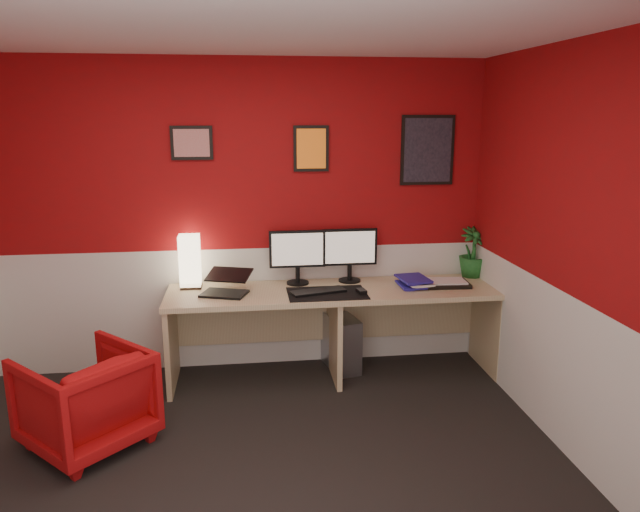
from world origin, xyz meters
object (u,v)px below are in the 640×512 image
Objects in this scene: desk at (334,333)px; monitor_left at (297,249)px; monitor_right at (350,247)px; potted_plant at (473,252)px; zen_tray at (446,284)px; pc_tower at (340,342)px; shoji_lamp at (190,263)px; armchair at (86,399)px; laptop at (224,281)px.

desk is 0.74m from monitor_left.
monitor_right reaches higher than desk.
monitor_right is 1.05m from potted_plant.
pc_tower is (-0.83, 0.17, -0.52)m from zen_tray.
potted_plant reaches higher than shoji_lamp.
shoji_lamp is 0.69× the size of monitor_left.
monitor_left is at bearing -0.53° from shoji_lamp.
monitor_left reaches higher than armchair.
desk is 0.23m from pc_tower.
laptop is 1.05m from monitor_right.
pc_tower is (0.35, -0.03, -0.80)m from monitor_left.
monitor_left reaches higher than desk.
monitor_right is at bearing 53.62° from desk.
desk is 4.48× the size of monitor_right.
armchair is (-1.79, -0.98, 0.09)m from pc_tower.
monitor_right is 0.80m from pc_tower.
desk is 6.25× the size of potted_plant.
laptop is 2.08m from potted_plant.
armchair is at bearing -164.07° from pc_tower.
shoji_lamp is at bearing -179.56° from monitor_right.
shoji_lamp is 1.21× the size of laptop.
pc_tower is (0.93, 0.20, -0.61)m from laptop.
zen_tray is at bearing -141.70° from potted_plant.
pc_tower is (1.20, -0.04, -0.70)m from shoji_lamp.
desk reaches higher than armchair.
monitor_left is 1.00× the size of monitor_right.
laptop is 0.57× the size of monitor_right.
desk is at bearing 21.56° from laptop.
shoji_lamp is at bearing 169.65° from desk.
desk is at bearing -35.98° from monitor_left.
zen_tray is at bearing -9.71° from monitor_left.
potted_plant reaches higher than laptop.
zen_tray is (1.18, -0.20, -0.28)m from monitor_left.
monitor_left is 1.48m from potted_plant.
zen_tray reaches higher than armchair.
monitor_right is at bearing 19.67° from pc_tower.
potted_plant is (1.48, 0.04, -0.08)m from monitor_left.
zen_tray is at bearing -16.29° from monitor_right.
pc_tower is at bearing -147.51° from monitor_right.
potted_plant reaches higher than desk.
shoji_lamp is at bearing 165.24° from pc_tower.
shoji_lamp is 0.58× the size of armchair.
monitor_left is at bearing -178.53° from potted_plant.
monitor_right is at bearing -178.89° from potted_plant.
monitor_right reaches higher than armchair.
monitor_right is 1.39× the size of potted_plant.
potted_plant is (0.30, 0.24, 0.19)m from zen_tray.
monitor_right is (1.01, 0.25, 0.18)m from laptop.
shoji_lamp is at bearing -179.26° from potted_plant.
desk is 1.36m from potted_plant.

